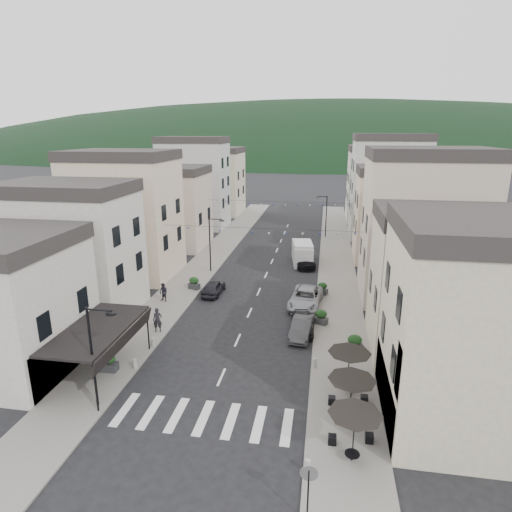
{
  "coord_description": "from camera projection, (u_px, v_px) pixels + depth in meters",
  "views": [
    {
      "loc": [
        5.97,
        -16.86,
        14.83
      ],
      "look_at": [
        -0.3,
        21.19,
        3.5
      ],
      "focal_mm": 30.0,
      "sensor_mm": 36.0,
      "label": 1
    }
  ],
  "objects": [
    {
      "name": "planter_la",
      "position": [
        108.0,
        362.0,
        27.09
      ],
      "size": [
        1.13,
        0.64,
        1.25
      ],
      "rotation": [
        0.0,
        0.0,
        0.02
      ],
      "color": "#292A2C",
      "rests_on": "sidewalk_left"
    },
    {
      "name": "streetlamp_left_near",
      "position": [
        96.0,
        347.0,
        22.83
      ],
      "size": [
        1.7,
        0.56,
        6.0
      ],
      "color": "black",
      "rests_on": "ground"
    },
    {
      "name": "parked_car_b",
      "position": [
        302.0,
        328.0,
        31.95
      ],
      "size": [
        1.79,
        4.2,
        1.35
      ],
      "primitive_type": "imported",
      "rotation": [
        0.0,
        0.0,
        -0.09
      ],
      "color": "#313133",
      "rests_on": "ground"
    },
    {
      "name": "delivery_van",
      "position": [
        302.0,
        252.0,
        49.6
      ],
      "size": [
        2.82,
        5.61,
        2.57
      ],
      "rotation": [
        0.0,
        0.0,
        0.13
      ],
      "color": "silver",
      "rests_on": "ground"
    },
    {
      "name": "bistro_building",
      "position": [
        494.0,
        337.0,
        21.19
      ],
      "size": [
        10.0,
        8.0,
        10.0
      ],
      "primitive_type": "cube",
      "color": "#B6AA91",
      "rests_on": "ground"
    },
    {
      "name": "ground",
      "position": [
        192.0,
        444.0,
        21.07
      ],
      "size": [
        700.0,
        700.0,
        0.0
      ],
      "primitive_type": "plane",
      "color": "black",
      "rests_on": "ground"
    },
    {
      "name": "buildings_row_left",
      "position": [
        172.0,
        198.0,
        57.35
      ],
      "size": [
        10.2,
        54.16,
        14.0
      ],
      "color": "#B1ACA2",
      "rests_on": "ground"
    },
    {
      "name": "sidewalk_left",
      "position": [
        213.0,
        256.0,
        52.52
      ],
      "size": [
        4.0,
        76.0,
        0.12
      ],
      "primitive_type": "cube",
      "color": "slate",
      "rests_on": "ground"
    },
    {
      "name": "cafe_terrace",
      "position": [
        352.0,
        384.0,
        21.86
      ],
      "size": [
        2.5,
        8.1,
        2.53
      ],
      "color": "black",
      "rests_on": "ground"
    },
    {
      "name": "bunting_far",
      "position": [
        279.0,
        204.0,
        55.46
      ],
      "size": [
        19.0,
        0.28,
        0.62
      ],
      "color": "black",
      "rests_on": "ground"
    },
    {
      "name": "parked_car_c",
      "position": [
        306.0,
        298.0,
        37.34
      ],
      "size": [
        3.12,
        5.84,
        1.56
      ],
      "primitive_type": "imported",
      "rotation": [
        0.0,
        0.0,
        -0.1
      ],
      "color": "#96989E",
      "rests_on": "ground"
    },
    {
      "name": "bunting_near",
      "position": [
        261.0,
        232.0,
        40.31
      ],
      "size": [
        19.0,
        0.28,
        0.62
      ],
      "color": "black",
      "rests_on": "ground"
    },
    {
      "name": "boutique_awning",
      "position": [
        101.0,
        331.0,
        26.06
      ],
      "size": [
        3.77,
        7.5,
        3.28
      ],
      "color": "black",
      "rests_on": "ground"
    },
    {
      "name": "planter_ra",
      "position": [
        355.0,
        343.0,
        29.46
      ],
      "size": [
        1.25,
        0.88,
        1.26
      ],
      "rotation": [
        0.0,
        0.0,
        0.25
      ],
      "color": "#2E2E30",
      "rests_on": "sidewalk_right"
    },
    {
      "name": "streetlamp_left_far",
      "position": [
        212.0,
        239.0,
        45.55
      ],
      "size": [
        1.7,
        0.56,
        6.0
      ],
      "color": "black",
      "rests_on": "ground"
    },
    {
      "name": "parked_car_d",
      "position": [
        305.0,
        260.0,
        48.6
      ],
      "size": [
        2.74,
        5.32,
        1.48
      ],
      "primitive_type": "imported",
      "rotation": [
        0.0,
        0.0,
        0.14
      ],
      "color": "black",
      "rests_on": "ground"
    },
    {
      "name": "pedestrian_a",
      "position": [
        158.0,
        320.0,
        32.31
      ],
      "size": [
        0.78,
        0.61,
        1.9
      ],
      "primitive_type": "imported",
      "rotation": [
        0.0,
        0.0,
        0.24
      ],
      "color": "black",
      "rests_on": "sidewalk_left"
    },
    {
      "name": "buildings_row_right",
      "position": [
        397.0,
        204.0,
        51.68
      ],
      "size": [
        10.2,
        54.16,
        14.5
      ],
      "color": "#B6AA91",
      "rests_on": "ground"
    },
    {
      "name": "traffic_sign",
      "position": [
        309.0,
        482.0,
        16.31
      ],
      "size": [
        0.7,
        0.07,
        2.7
      ],
      "color": "black",
      "rests_on": "ground"
    },
    {
      "name": "parked_car_a",
      "position": [
        302.0,
        323.0,
        32.76
      ],
      "size": [
        2.01,
        4.18,
        1.37
      ],
      "primitive_type": "imported",
      "rotation": [
        0.0,
        0.0,
        0.1
      ],
      "color": "black",
      "rests_on": "ground"
    },
    {
      "name": "bollards",
      "position": [
        219.0,
        376.0,
        26.16
      ],
      "size": [
        11.66,
        10.26,
        0.6
      ],
      "color": "gray",
      "rests_on": "ground"
    },
    {
      "name": "hill_backdrop",
      "position": [
        320.0,
        152.0,
        305.09
      ],
      "size": [
        640.0,
        360.0,
        70.0
      ],
      "primitive_type": "ellipsoid",
      "color": "black",
      "rests_on": "ground"
    },
    {
      "name": "streetlamp_right_far",
      "position": [
        324.0,
        212.0,
        60.78
      ],
      "size": [
        1.7,
        0.56,
        6.0
      ],
      "color": "black",
      "rests_on": "ground"
    },
    {
      "name": "planter_lb",
      "position": [
        194.0,
        283.0,
        41.2
      ],
      "size": [
        1.23,
        0.97,
        1.21
      ],
      "rotation": [
        0.0,
        0.0,
        -0.4
      ],
      "color": "#2D2D2F",
      "rests_on": "sidewalk_left"
    },
    {
      "name": "planter_rc",
      "position": [
        322.0,
        288.0,
        39.93
      ],
      "size": [
        1.14,
        0.91,
        1.12
      ],
      "rotation": [
        0.0,
        0.0,
        -0.42
      ],
      "color": "#333336",
      "rests_on": "sidewalk_right"
    },
    {
      "name": "sidewalk_right",
      "position": [
        336.0,
        262.0,
        50.18
      ],
      "size": [
        4.0,
        76.0,
        0.12
      ],
      "primitive_type": "cube",
      "color": "slate",
      "rests_on": "ground"
    },
    {
      "name": "planter_rb",
      "position": [
        321.0,
        317.0,
        33.74
      ],
      "size": [
        1.19,
        0.93,
        1.17
      ],
      "rotation": [
        0.0,
        0.0,
        -0.4
      ],
      "color": "#333336",
      "rests_on": "sidewalk_right"
    },
    {
      "name": "pedestrian_b",
      "position": [
        163.0,
        292.0,
        38.11
      ],
      "size": [
        1.01,
        0.91,
        1.69
      ],
      "primitive_type": "imported",
      "rotation": [
        0.0,
        0.0,
        -0.39
      ],
      "color": "black",
      "rests_on": "sidewalk_left"
    },
    {
      "name": "parked_car_e",
      "position": [
        214.0,
        288.0,
        40.15
      ],
      "size": [
        1.67,
        3.95,
        1.33
      ],
      "primitive_type": "imported",
      "rotation": [
        0.0,
        0.0,
        3.12
      ],
      "color": "black",
      "rests_on": "ground"
    }
  ]
}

